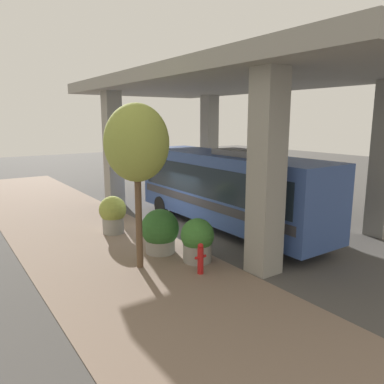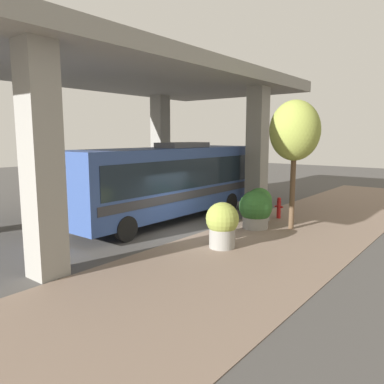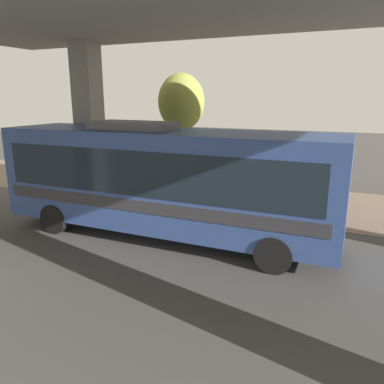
{
  "view_description": "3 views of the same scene",
  "coord_description": "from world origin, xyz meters",
  "px_view_note": "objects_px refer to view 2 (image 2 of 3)",
  "views": [
    {
      "loc": [
        -8.08,
        -14.4,
        5.0
      ],
      "look_at": [
        -0.02,
        -2.72,
        2.21
      ],
      "focal_mm": 35.0,
      "sensor_mm": 36.0,
      "label": 1
    },
    {
      "loc": [
        -9.18,
        11.61,
        4.0
      ],
      "look_at": [
        0.62,
        -0.72,
        1.65
      ],
      "focal_mm": 35.0,
      "sensor_mm": 36.0,
      "label": 2
    },
    {
      "loc": [
        12.98,
        3.98,
        4.46
      ],
      "look_at": [
        1.26,
        -1.19,
        1.19
      ],
      "focal_mm": 35.0,
      "sensor_mm": 36.0,
      "label": 3
    }
  ],
  "objects_px": {
    "fire_hydrant": "(279,208)",
    "planter_front": "(259,204)",
    "planter_middle": "(222,224)",
    "planter_back": "(256,210)",
    "bus": "(168,179)",
    "street_tree_near": "(295,131)"
  },
  "relations": [
    {
      "from": "planter_front",
      "to": "planter_middle",
      "type": "height_order",
      "value": "planter_middle"
    },
    {
      "from": "planter_front",
      "to": "planter_middle",
      "type": "xyz_separation_m",
      "value": [
        -1.13,
        4.84,
        0.09
      ]
    },
    {
      "from": "planter_back",
      "to": "street_tree_near",
      "type": "bearing_deg",
      "value": -146.69
    },
    {
      "from": "planter_middle",
      "to": "planter_back",
      "type": "xyz_separation_m",
      "value": [
        0.49,
        -3.32,
        -0.05
      ]
    },
    {
      "from": "bus",
      "to": "fire_hydrant",
      "type": "relative_size",
      "value": 10.29
    },
    {
      "from": "planter_front",
      "to": "planter_back",
      "type": "height_order",
      "value": "planter_back"
    },
    {
      "from": "fire_hydrant",
      "to": "planter_back",
      "type": "relative_size",
      "value": 0.63
    },
    {
      "from": "street_tree_near",
      "to": "bus",
      "type": "bearing_deg",
      "value": 19.78
    },
    {
      "from": "planter_back",
      "to": "planter_front",
      "type": "bearing_deg",
      "value": -67.13
    },
    {
      "from": "fire_hydrant",
      "to": "planter_front",
      "type": "bearing_deg",
      "value": 59.6
    },
    {
      "from": "fire_hydrant",
      "to": "street_tree_near",
      "type": "distance_m",
      "value": 4.24
    },
    {
      "from": "planter_front",
      "to": "planter_middle",
      "type": "distance_m",
      "value": 4.97
    },
    {
      "from": "bus",
      "to": "planter_front",
      "type": "height_order",
      "value": "bus"
    },
    {
      "from": "fire_hydrant",
      "to": "planter_middle",
      "type": "bearing_deg",
      "value": 95.6
    },
    {
      "from": "bus",
      "to": "fire_hydrant",
      "type": "height_order",
      "value": "bus"
    },
    {
      "from": "fire_hydrant",
      "to": "planter_middle",
      "type": "distance_m",
      "value": 5.84
    },
    {
      "from": "bus",
      "to": "planter_middle",
      "type": "height_order",
      "value": "bus"
    },
    {
      "from": "bus",
      "to": "planter_front",
      "type": "distance_m",
      "value": 4.51
    },
    {
      "from": "bus",
      "to": "fire_hydrant",
      "type": "xyz_separation_m",
      "value": [
        -4.03,
        -3.57,
        -1.47
      ]
    },
    {
      "from": "planter_front",
      "to": "fire_hydrant",
      "type": "bearing_deg",
      "value": -120.4
    },
    {
      "from": "planter_middle",
      "to": "planter_back",
      "type": "height_order",
      "value": "planter_back"
    },
    {
      "from": "planter_front",
      "to": "planter_middle",
      "type": "bearing_deg",
      "value": 103.14
    }
  ]
}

